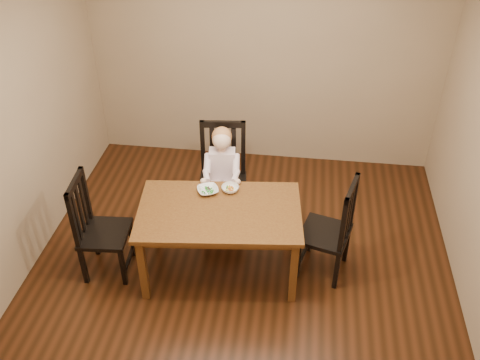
# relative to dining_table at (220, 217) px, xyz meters

# --- Properties ---
(room) EXTENTS (4.01, 4.01, 2.71)m
(room) POSITION_rel_dining_table_xyz_m (0.19, 0.04, 0.71)
(room) COLOR #3F1D0D
(room) RESTS_ON ground
(dining_table) EXTENTS (1.53, 1.01, 0.72)m
(dining_table) POSITION_rel_dining_table_xyz_m (0.00, 0.00, 0.00)
(dining_table) COLOR #4E2B12
(dining_table) RESTS_ON room
(chair_child) EXTENTS (0.52, 0.50, 1.10)m
(chair_child) POSITION_rel_dining_table_xyz_m (-0.09, 0.77, -0.11)
(chair_child) COLOR black
(chair_child) RESTS_ON room
(chair_left) EXTENTS (0.46, 0.48, 1.03)m
(chair_left) POSITION_rel_dining_table_xyz_m (-1.10, -0.13, -0.14)
(chair_left) COLOR black
(chair_left) RESTS_ON room
(chair_right) EXTENTS (0.53, 0.54, 1.03)m
(chair_right) POSITION_rel_dining_table_xyz_m (1.00, 0.12, -0.14)
(chair_right) COLOR black
(chair_right) RESTS_ON room
(toddler) EXTENTS (0.39, 0.46, 0.59)m
(toddler) POSITION_rel_dining_table_xyz_m (-0.09, 0.71, 0.04)
(toddler) COLOR silver
(toddler) RESTS_ON chair_child
(bowl_peas) EXTENTS (0.25, 0.25, 0.05)m
(bowl_peas) POSITION_rel_dining_table_xyz_m (-0.15, 0.24, 0.11)
(bowl_peas) COLOR white
(bowl_peas) RESTS_ON dining_table
(bowl_veg) EXTENTS (0.17, 0.17, 0.05)m
(bowl_veg) POSITION_rel_dining_table_xyz_m (0.05, 0.29, 0.11)
(bowl_veg) COLOR white
(bowl_veg) RESTS_ON dining_table
(fork) EXTENTS (0.11, 0.09, 0.05)m
(fork) POSITION_rel_dining_table_xyz_m (-0.18, 0.22, 0.13)
(fork) COLOR silver
(fork) RESTS_ON bowl_peas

